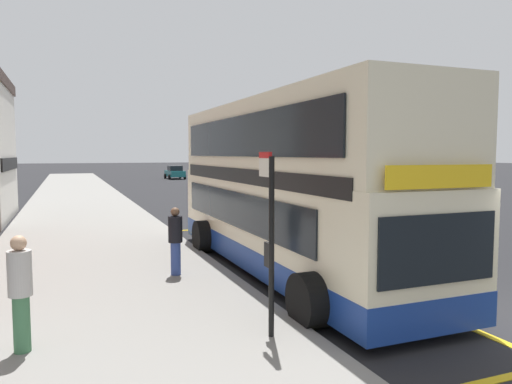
# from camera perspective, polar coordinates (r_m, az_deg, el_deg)

# --- Properties ---
(ground_plane) EXTENTS (260.00, 260.00, 0.00)m
(ground_plane) POSITION_cam_1_polar(r_m,az_deg,el_deg) (38.95, -10.17, -0.00)
(ground_plane) COLOR black
(pavement_near) EXTENTS (6.00, 76.00, 0.14)m
(pavement_near) POSITION_cam_1_polar(r_m,az_deg,el_deg) (38.17, -20.52, -0.21)
(pavement_near) COLOR gray
(pavement_near) RESTS_ON ground
(double_decker_bus) EXTENTS (3.28, 11.03, 4.40)m
(double_decker_bus) POSITION_cam_1_polar(r_m,az_deg,el_deg) (12.43, 3.58, -0.04)
(double_decker_bus) COLOR beige
(double_decker_bus) RESTS_ON ground
(bus_bay_markings) EXTENTS (2.86, 14.19, 0.01)m
(bus_bay_markings) POSITION_cam_1_polar(r_m,az_deg,el_deg) (13.08, 2.29, -8.95)
(bus_bay_markings) COLOR gold
(bus_bay_markings) RESTS_ON ground
(bus_stop_sign) EXTENTS (0.09, 0.51, 2.96)m
(bus_stop_sign) POSITION_cam_1_polar(r_m,az_deg,el_deg) (7.63, 1.64, -4.61)
(bus_stop_sign) COLOR black
(bus_stop_sign) RESTS_ON pavement_near
(parked_car_white_ahead) EXTENTS (2.09, 4.20, 1.62)m
(parked_car_white_ahead) POSITION_cam_1_polar(r_m,az_deg,el_deg) (29.28, -0.55, 0.14)
(parked_car_white_ahead) COLOR silver
(parked_car_white_ahead) RESTS_ON ground
(parked_car_white_far) EXTENTS (2.09, 4.20, 1.62)m
(parked_car_white_far) POSITION_cam_1_polar(r_m,az_deg,el_deg) (39.74, -3.66, 1.30)
(parked_car_white_far) COLOR silver
(parked_car_white_far) RESTS_ON ground
(parked_car_teal_across) EXTENTS (2.09, 4.20, 1.62)m
(parked_car_teal_across) POSITION_cam_1_polar(r_m,az_deg,el_deg) (59.20, -9.67, 2.32)
(parked_car_teal_across) COLOR #196066
(parked_car_teal_across) RESTS_ON ground
(parked_car_white_kerbside) EXTENTS (2.09, 4.20, 1.62)m
(parked_car_white_kerbside) POSITION_cam_1_polar(r_m,az_deg,el_deg) (44.76, -5.43, 1.66)
(parked_car_white_kerbside) COLOR silver
(parked_car_white_kerbside) RESTS_ON ground
(pedestrian_waiting_near_sign) EXTENTS (0.34, 0.34, 1.74)m
(pedestrian_waiting_near_sign) POSITION_cam_1_polar(r_m,az_deg,el_deg) (7.93, -26.32, -10.31)
(pedestrian_waiting_near_sign) COLOR #3F724C
(pedestrian_waiting_near_sign) RESTS_ON pavement_near
(pedestrian_further_back) EXTENTS (0.34, 0.34, 1.64)m
(pedestrian_further_back) POSITION_cam_1_polar(r_m,az_deg,el_deg) (11.72, -9.60, -5.48)
(pedestrian_further_back) COLOR #33478C
(pedestrian_further_back) RESTS_ON pavement_near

